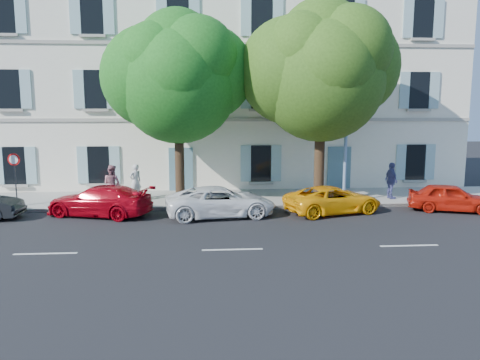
{
  "coord_description": "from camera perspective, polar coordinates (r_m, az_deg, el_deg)",
  "views": [
    {
      "loc": [
        -0.84,
        -18.84,
        4.59
      ],
      "look_at": [
        0.69,
        2.0,
        1.4
      ],
      "focal_mm": 35.0,
      "sensor_mm": 36.0,
      "label": 1
    }
  ],
  "objects": [
    {
      "name": "car_red_coupe",
      "position": [
        21.07,
        -16.75,
        -2.43
      ],
      "size": [
        4.94,
        3.21,
        1.33
      ],
      "primitive_type": "imported",
      "rotation": [
        0.0,
        0.0,
        4.39
      ],
      "color": "#A40412",
      "rests_on": "ground"
    },
    {
      "name": "ground",
      "position": [
        19.41,
        -1.62,
        -5.0
      ],
      "size": [
        90.0,
        90.0,
        0.0
      ],
      "primitive_type": "plane",
      "color": "black"
    },
    {
      "name": "car_red_hatchback",
      "position": [
        23.13,
        24.34,
        -1.96
      ],
      "size": [
        3.98,
        2.61,
        1.26
      ],
      "primitive_type": "imported",
      "rotation": [
        0.0,
        0.0,
        1.24
      ],
      "color": "#B81A0B",
      "rests_on": "ground"
    },
    {
      "name": "pedestrian_a",
      "position": [
        23.74,
        -12.62,
        -0.18
      ],
      "size": [
        0.76,
        0.73,
        1.74
      ],
      "primitive_type": "imported",
      "rotation": [
        0.0,
        0.0,
        3.83
      ],
      "color": "silver",
      "rests_on": "sidewalk"
    },
    {
      "name": "tree_right",
      "position": [
        22.4,
        9.89,
        12.13
      ],
      "size": [
        5.91,
        5.91,
        9.1
      ],
      "color": "#3A2819",
      "rests_on": "sidewalk"
    },
    {
      "name": "car_white_coupe",
      "position": [
        20.06,
        -2.37,
        -2.65
      ],
      "size": [
        4.94,
        2.78,
        1.3
      ],
      "primitive_type": "imported",
      "rotation": [
        0.0,
        0.0,
        1.71
      ],
      "color": "white",
      "rests_on": "ground"
    },
    {
      "name": "sidewalk",
      "position": [
        23.74,
        -2.11,
        -2.29
      ],
      "size": [
        36.0,
        4.5,
        0.15
      ],
      "primitive_type": "cube",
      "color": "#A09E96",
      "rests_on": "ground"
    },
    {
      "name": "street_lamp",
      "position": [
        22.41,
        13.01,
        8.41
      ],
      "size": [
        0.37,
        1.67,
        7.8
      ],
      "color": "#7293BF",
      "rests_on": "sidewalk"
    },
    {
      "name": "pedestrian_c",
      "position": [
        24.39,
        17.96,
        -0.07
      ],
      "size": [
        0.55,
        1.11,
        1.82
      ],
      "primitive_type": "imported",
      "rotation": [
        0.0,
        0.0,
        1.68
      ],
      "color": "#4C518B",
      "rests_on": "sidewalk"
    },
    {
      "name": "road_sign",
      "position": [
        23.69,
        -25.79,
        1.31
      ],
      "size": [
        0.56,
        0.1,
        2.44
      ],
      "color": "#383A3D",
      "rests_on": "sidewalk"
    },
    {
      "name": "kerb",
      "position": [
        21.61,
        -1.9,
        -3.37
      ],
      "size": [
        36.0,
        0.16,
        0.16
      ],
      "primitive_type": "cube",
      "color": "#9E998E",
      "rests_on": "ground"
    },
    {
      "name": "building",
      "position": [
        29.09,
        -2.61,
        11.45
      ],
      "size": [
        28.0,
        7.0,
        12.0
      ],
      "primitive_type": "cube",
      "color": "white",
      "rests_on": "ground"
    },
    {
      "name": "car_yellow_supercar",
      "position": [
        21.14,
        11.27,
        -2.36
      ],
      "size": [
        4.74,
        3.18,
        1.21
      ],
      "primitive_type": "imported",
      "rotation": [
        0.0,
        0.0,
        1.87
      ],
      "color": "#FDA90A",
      "rests_on": "ground"
    },
    {
      "name": "pedestrian_b",
      "position": [
        22.97,
        -15.33,
        -0.47
      ],
      "size": [
        1.11,
        1.04,
        1.82
      ],
      "primitive_type": "imported",
      "rotation": [
        0.0,
        0.0,
        2.6
      ],
      "color": "#AB6D78",
      "rests_on": "sidewalk"
    },
    {
      "name": "tree_left",
      "position": [
        22.3,
        -7.56,
        11.61
      ],
      "size": [
        5.62,
        5.62,
        8.72
      ],
      "color": "#3A2819",
      "rests_on": "sidewalk"
    }
  ]
}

